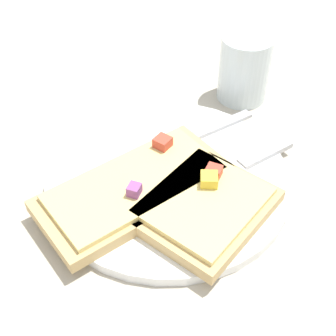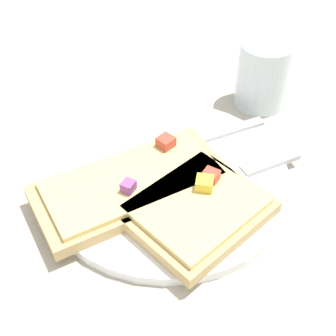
{
  "view_description": "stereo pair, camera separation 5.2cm",
  "coord_description": "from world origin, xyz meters",
  "px_view_note": "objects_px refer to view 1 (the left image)",
  "views": [
    {
      "loc": [
        0.24,
        0.28,
        0.38
      ],
      "look_at": [
        0.0,
        0.0,
        0.02
      ],
      "focal_mm": 50.0,
      "sensor_mm": 36.0,
      "label": 1
    },
    {
      "loc": [
        0.2,
        0.31,
        0.38
      ],
      "look_at": [
        0.0,
        0.0,
        0.02
      ],
      "focal_mm": 50.0,
      "sensor_mm": 36.0,
      "label": 2
    }
  ],
  "objects_px": {
    "pizza_slice_main": "(136,187)",
    "pizza_slice_corner": "(204,205)",
    "fork": "(169,147)",
    "drinking_glass": "(244,68)",
    "plate": "(168,178)",
    "knife": "(236,168)"
  },
  "relations": [
    {
      "from": "plate",
      "to": "pizza_slice_corner",
      "type": "height_order",
      "value": "pizza_slice_corner"
    },
    {
      "from": "plate",
      "to": "knife",
      "type": "xyz_separation_m",
      "value": [
        -0.06,
        0.04,
        0.01
      ]
    },
    {
      "from": "fork",
      "to": "plate",
      "type": "bearing_deg",
      "value": 55.97
    },
    {
      "from": "pizza_slice_corner",
      "to": "plate",
      "type": "bearing_deg",
      "value": 72.53
    },
    {
      "from": "pizza_slice_corner",
      "to": "fork",
      "type": "bearing_deg",
      "value": 58.54
    },
    {
      "from": "plate",
      "to": "drinking_glass",
      "type": "relative_size",
      "value": 3.06
    },
    {
      "from": "pizza_slice_main",
      "to": "drinking_glass",
      "type": "height_order",
      "value": "drinking_glass"
    },
    {
      "from": "fork",
      "to": "pizza_slice_main",
      "type": "distance_m",
      "value": 0.08
    },
    {
      "from": "fork",
      "to": "pizza_slice_main",
      "type": "relative_size",
      "value": 1.03
    },
    {
      "from": "knife",
      "to": "drinking_glass",
      "type": "xyz_separation_m",
      "value": [
        -0.12,
        -0.11,
        0.03
      ]
    },
    {
      "from": "plate",
      "to": "pizza_slice_main",
      "type": "distance_m",
      "value": 0.05
    },
    {
      "from": "plate",
      "to": "fork",
      "type": "height_order",
      "value": "fork"
    },
    {
      "from": "pizza_slice_main",
      "to": "pizza_slice_corner",
      "type": "height_order",
      "value": "same"
    },
    {
      "from": "fork",
      "to": "pizza_slice_corner",
      "type": "distance_m",
      "value": 0.11
    },
    {
      "from": "drinking_glass",
      "to": "pizza_slice_corner",
      "type": "bearing_deg",
      "value": 33.27
    },
    {
      "from": "fork",
      "to": "pizza_slice_main",
      "type": "height_order",
      "value": "pizza_slice_main"
    },
    {
      "from": "fork",
      "to": "knife",
      "type": "xyz_separation_m",
      "value": [
        -0.03,
        0.08,
        0.0
      ]
    },
    {
      "from": "pizza_slice_corner",
      "to": "drinking_glass",
      "type": "relative_size",
      "value": 1.71
    },
    {
      "from": "fork",
      "to": "pizza_slice_corner",
      "type": "relative_size",
      "value": 1.44
    },
    {
      "from": "drinking_glass",
      "to": "fork",
      "type": "bearing_deg",
      "value": 10.58
    },
    {
      "from": "pizza_slice_main",
      "to": "drinking_glass",
      "type": "bearing_deg",
      "value": 18.49
    },
    {
      "from": "knife",
      "to": "pizza_slice_corner",
      "type": "bearing_deg",
      "value": 23.82
    }
  ]
}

